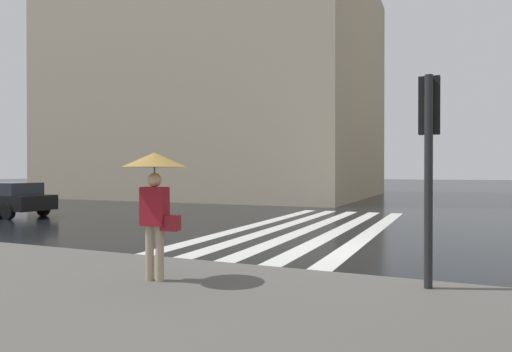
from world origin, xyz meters
The scene contains 6 objects.
ground_plane centered at (0.00, 0.00, 0.00)m, with size 220.00×220.00×0.00m, color black.
zebra_crossing centered at (4.00, 2.18, 0.00)m, with size 13.00×4.50×0.01m.
haussmann_block_mid centered at (21.56, 14.58, 9.67)m, with size 18.12×22.19×19.75m.
traffic_signal_post centered at (-3.40, -1.78, 2.39)m, with size 0.44×0.30×3.10m.
car_black centered at (2.50, 14.89, 0.76)m, with size 1.85×4.10×1.41m.
pedestrian_with_floral_umbrella centered at (-4.74, 2.14, 1.74)m, with size 1.00×1.00×2.00m.
Camera 1 is at (-10.57, -2.12, 1.84)m, focal length 31.90 mm.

